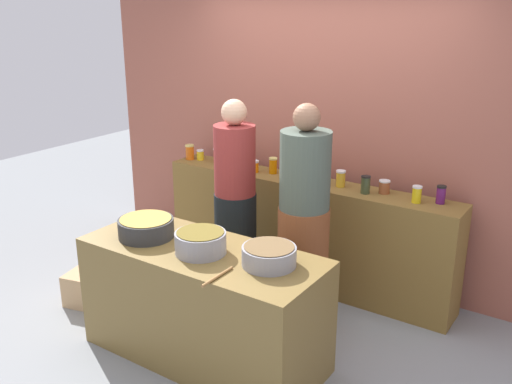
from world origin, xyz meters
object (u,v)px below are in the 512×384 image
object	(u,v)px
preserve_jar_3	(237,159)
cook_with_tongs	(235,211)
preserve_jar_10	(384,187)
preserve_jar_1	(200,155)
preserve_jar_8	(341,179)
cooking_pot_center	(201,242)
preserve_jar_9	(366,185)
preserve_jar_0	(190,152)
preserve_jar_11	(417,194)
cook_in_cap	(304,229)
bread_crate	(94,288)
wooden_spoon	(218,277)
preserve_jar_2	(218,156)
preserve_jar_4	(254,166)
cooking_pot_left	(146,228)
preserve_jar_6	(294,170)
preserve_jar_7	(318,178)
cooking_pot_right	(269,256)
preserve_jar_12	(441,195)
preserve_jar_5	(273,166)

from	to	relation	value
preserve_jar_3	cook_with_tongs	size ratio (longest dim) A/B	0.08
preserve_jar_10	preserve_jar_1	bearing A→B (deg)	-179.00
preserve_jar_8	cooking_pot_center	xyz separation A→B (m)	(-0.30, -1.46, -0.12)
preserve_jar_10	cooking_pot_center	xyz separation A→B (m)	(-0.66, -1.50, -0.10)
preserve_jar_9	preserve_jar_10	size ratio (longest dim) A/B	1.35
preserve_jar_0	cook_with_tongs	size ratio (longest dim) A/B	0.09
preserve_jar_3	cook_with_tongs	bearing A→B (deg)	-55.47
preserve_jar_11	cook_in_cap	bearing A→B (deg)	-137.60
preserve_jar_0	preserve_jar_3	bearing A→B (deg)	8.52
cook_in_cap	preserve_jar_8	bearing A→B (deg)	90.75
preserve_jar_11	bread_crate	size ratio (longest dim) A/B	0.32
preserve_jar_3	preserve_jar_8	xyz separation A→B (m)	(1.08, -0.04, 0.00)
preserve_jar_9	cook_in_cap	bearing A→B (deg)	-111.98
preserve_jar_8	cooking_pot_center	bearing A→B (deg)	-101.47
cooking_pot_center	cook_in_cap	size ratio (longest dim) A/B	0.20
preserve_jar_10	preserve_jar_11	world-z (taller)	preserve_jar_11
preserve_jar_8	wooden_spoon	size ratio (longest dim) A/B	0.47
cook_in_cap	bread_crate	distance (m)	1.84
preserve_jar_2	preserve_jar_8	distance (m)	1.29
preserve_jar_4	cooking_pot_left	world-z (taller)	preserve_jar_4
preserve_jar_10	cook_in_cap	xyz separation A→B (m)	(-0.36, -0.66, -0.22)
preserve_jar_9	cooking_pot_left	distance (m)	1.75
preserve_jar_6	preserve_jar_8	distance (m)	0.46
preserve_jar_0	preserve_jar_7	xyz separation A→B (m)	(1.40, -0.01, -0.02)
preserve_jar_6	cook_in_cap	size ratio (longest dim) A/B	0.08
preserve_jar_7	cooking_pot_right	distance (m)	1.37
preserve_jar_7	preserve_jar_11	world-z (taller)	preserve_jar_11
preserve_jar_6	cooking_pot_center	distance (m)	1.49
preserve_jar_6	preserve_jar_8	bearing A→B (deg)	-1.54
preserve_jar_12	cook_in_cap	xyz separation A→B (m)	(-0.80, -0.67, -0.24)
preserve_jar_3	preserve_jar_11	distance (m)	1.74
preserve_jar_11	wooden_spoon	distance (m)	1.78
preserve_jar_12	preserve_jar_1	bearing A→B (deg)	-178.87
preserve_jar_11	cooking_pot_right	distance (m)	1.42
cooking_pot_right	cook_in_cap	bearing A→B (deg)	102.75
wooden_spoon	cook_in_cap	bearing A→B (deg)	90.39
preserve_jar_9	preserve_jar_7	bearing A→B (deg)	179.39
preserve_jar_12	cook_with_tongs	distance (m)	1.61
preserve_jar_9	preserve_jar_11	world-z (taller)	preserve_jar_9
preserve_jar_10	preserve_jar_5	bearing A→B (deg)	-178.51
preserve_jar_0	preserve_jar_4	world-z (taller)	preserve_jar_0
cooking_pot_right	cooking_pot_left	bearing A→B (deg)	-174.11
preserve_jar_1	preserve_jar_4	bearing A→B (deg)	-4.74
cooking_pot_left	cook_with_tongs	xyz separation A→B (m)	(0.13, 0.89, -0.13)
preserve_jar_7	preserve_jar_4	bearing A→B (deg)	-179.38
preserve_jar_4	preserve_jar_8	world-z (taller)	preserve_jar_8
preserve_jar_0	preserve_jar_5	world-z (taller)	same
preserve_jar_6	cook_with_tongs	size ratio (longest dim) A/B	0.08
cooking_pot_right	bread_crate	size ratio (longest dim) A/B	0.83
preserve_jar_0	preserve_jar_3	size ratio (longest dim) A/B	1.12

